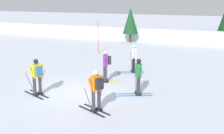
# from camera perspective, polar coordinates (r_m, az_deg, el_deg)

# --- Properties ---
(ground_plane) EXTENTS (120.00, 120.00, 0.00)m
(ground_plane) POSITION_cam_1_polar(r_m,az_deg,el_deg) (13.71, -7.49, -5.03)
(ground_plane) COLOR silver
(far_snow_ridge) EXTENTS (80.00, 7.89, 1.34)m
(far_snow_ridge) POSITION_cam_1_polar(r_m,az_deg,el_deg) (32.23, 10.43, 6.96)
(far_snow_ridge) COLOR silver
(far_snow_ridge) RESTS_ON ground
(skier_green) EXTENTS (1.60, 1.02, 1.71)m
(skier_green) POSITION_cam_1_polar(r_m,az_deg,el_deg) (13.05, 5.25, -1.74)
(skier_green) COLOR #237AC6
(skier_green) RESTS_ON ground
(skier_yellow) EXTENTS (1.62, 0.97, 1.71)m
(skier_yellow) POSITION_cam_1_polar(r_m,az_deg,el_deg) (13.33, -14.72, -1.64)
(skier_yellow) COLOR black
(skier_yellow) RESTS_ON ground
(skier_orange) EXTENTS (1.61, 1.01, 1.71)m
(skier_orange) POSITION_cam_1_polar(r_m,az_deg,el_deg) (11.08, -3.12, -4.34)
(skier_orange) COLOR black
(skier_orange) RESTS_ON ground
(skier_purple) EXTENTS (1.62, 0.96, 1.71)m
(skier_purple) POSITION_cam_1_polar(r_m,az_deg,el_deg) (14.94, -1.22, 0.48)
(skier_purple) COLOR gold
(skier_purple) RESTS_ON ground
(skier_white) EXTENTS (1.60, 1.05, 1.71)m
(skier_white) POSITION_cam_1_polar(r_m,az_deg,el_deg) (16.94, 4.28, 1.91)
(skier_white) COLOR #237AC6
(skier_white) RESTS_ON ground
(trail_marker_pole) EXTENTS (0.06, 0.06, 2.59)m
(trail_marker_pole) POSITION_cam_1_polar(r_m,az_deg,el_deg) (22.68, -2.79, 5.94)
(trail_marker_pole) COLOR #C65614
(trail_marker_pole) RESTS_ON ground
(conifer_far_right) EXTENTS (1.50, 1.50, 3.37)m
(conifer_far_right) POSITION_cam_1_polar(r_m,az_deg,el_deg) (28.27, 3.70, 9.16)
(conifer_far_right) COLOR #513823
(conifer_far_right) RESTS_ON ground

